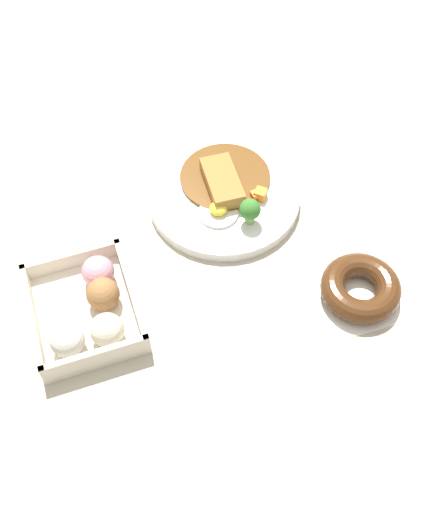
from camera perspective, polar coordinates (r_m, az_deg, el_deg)
ground_plane at (r=0.99m, az=-4.50°, el=3.45°), size 1.60×1.60×0.00m
curry_plate at (r=1.00m, az=0.08°, el=5.73°), size 0.25×0.25×0.06m
donut_box at (r=0.88m, az=-12.39°, el=-4.87°), size 0.17×0.15×0.06m
chocolate_ring_donut at (r=0.91m, az=12.54°, el=-2.95°), size 0.13×0.13×0.04m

